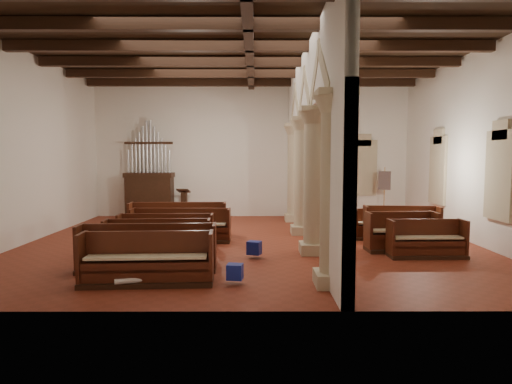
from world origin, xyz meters
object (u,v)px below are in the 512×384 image
Objects in this scene: lectern at (184,206)px; nave_pew_0 at (147,267)px; processional_banner at (384,202)px; aisle_pew_0 at (427,245)px; pipe_organ at (150,187)px.

nave_pew_0 is (0.84, -9.86, -0.17)m from lectern.
processional_banner is 6.98m from aisle_pew_0.
processional_banner is (8.70, -0.54, 0.24)m from lectern.
pipe_organ is 10.25m from processional_banner.
lectern is at bearing 134.93° from aisle_pew_0.
processional_banner is at bearing 46.81° from nave_pew_0.
processional_banner reaches higher than aisle_pew_0.
processional_banner is (10.22, -0.55, -0.59)m from pipe_organ.
aisle_pew_0 is (6.94, 2.41, -0.03)m from nave_pew_0.
pipe_organ is 10.20m from nave_pew_0.
lectern is 0.63× the size of aisle_pew_0.
pipe_organ is 1.55× the size of nave_pew_0.
nave_pew_0 is 1.37× the size of aisle_pew_0.
processional_banner is at bearing 81.07° from aisle_pew_0.
pipe_organ reaches higher than aisle_pew_0.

